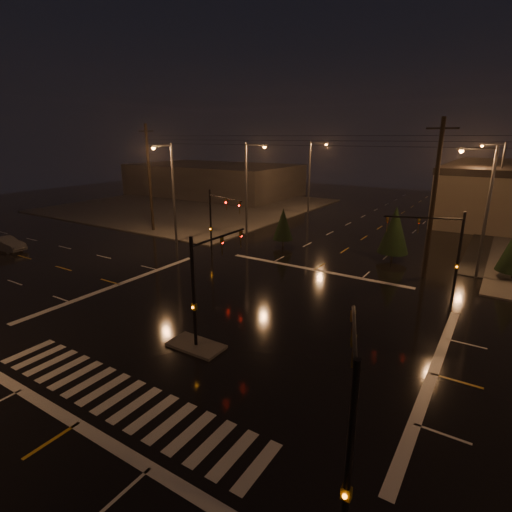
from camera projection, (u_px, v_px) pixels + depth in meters
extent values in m
plane|color=black|center=(239.00, 319.00, 24.28)|extent=(140.00, 140.00, 0.00)
cube|color=#47443F|center=(192.00, 205.00, 63.92)|extent=(36.00, 36.00, 0.12)
cube|color=#47443F|center=(196.00, 345.00, 21.02)|extent=(3.00, 1.60, 0.15)
cube|color=beige|center=(119.00, 397.00, 17.00)|extent=(15.00, 2.60, 0.01)
cube|color=beige|center=(77.00, 424.00, 15.39)|extent=(16.00, 0.50, 0.01)
cube|color=beige|center=(315.00, 270.00, 33.17)|extent=(16.00, 0.50, 0.01)
cube|color=#3A3533|center=(214.00, 180.00, 75.40)|extent=(30.00, 18.00, 5.60)
cylinder|color=black|center=(194.00, 294.00, 20.18)|extent=(0.18, 0.18, 6.00)
cylinder|color=black|center=(219.00, 237.00, 21.28)|extent=(0.12, 4.50, 0.12)
imported|color=#594707|center=(241.00, 231.00, 22.93)|extent=(0.16, 0.20, 1.00)
cube|color=#594707|center=(194.00, 307.00, 20.38)|extent=(0.25, 0.18, 0.35)
cylinder|color=black|center=(458.00, 256.00, 26.51)|extent=(0.18, 0.18, 6.00)
cylinder|color=black|center=(423.00, 218.00, 26.30)|extent=(4.74, 1.82, 0.12)
imported|color=#594707|center=(387.00, 217.00, 26.78)|extent=(0.24, 0.22, 1.00)
cube|color=#594707|center=(457.00, 266.00, 26.71)|extent=(0.25, 0.18, 0.35)
cylinder|color=black|center=(211.00, 222.00, 37.30)|extent=(0.18, 0.18, 6.00)
cylinder|color=black|center=(225.00, 198.00, 34.68)|extent=(4.74, 1.82, 0.12)
imported|color=#594707|center=(240.00, 202.00, 32.98)|extent=(0.24, 0.22, 1.00)
cube|color=#594707|center=(211.00, 229.00, 37.50)|extent=(0.25, 0.18, 0.35)
cylinder|color=black|center=(348.00, 470.00, 9.53)|extent=(0.18, 0.18, 6.00)
cylinder|color=black|center=(354.00, 337.00, 10.69)|extent=(1.48, 3.80, 0.12)
imported|color=#594707|center=(353.00, 311.00, 12.38)|extent=(0.22, 0.24, 1.00)
cube|color=#594707|center=(346.00, 493.00, 9.74)|extent=(0.25, 0.18, 0.35)
cylinder|color=#38383A|center=(246.00, 191.00, 43.30)|extent=(0.24, 0.24, 10.00)
cylinder|color=#38383A|center=(256.00, 145.00, 41.30)|extent=(2.40, 0.14, 0.14)
cube|color=#38383A|center=(265.00, 146.00, 40.75)|extent=(0.70, 0.30, 0.18)
sphere|color=orange|center=(265.00, 147.00, 40.78)|extent=(0.32, 0.32, 0.32)
cylinder|color=#38383A|center=(309.00, 178.00, 56.23)|extent=(0.24, 0.24, 10.00)
cylinder|color=#38383A|center=(319.00, 143.00, 54.23)|extent=(2.40, 0.14, 0.14)
cube|color=#38383A|center=(326.00, 143.00, 53.68)|extent=(0.70, 0.30, 0.18)
sphere|color=orange|center=(326.00, 144.00, 53.71)|extent=(0.32, 0.32, 0.32)
cylinder|color=#38383A|center=(486.00, 215.00, 29.86)|extent=(0.24, 0.24, 10.00)
cylinder|color=#38383A|center=(479.00, 148.00, 29.10)|extent=(2.40, 0.14, 0.14)
cube|color=#38383A|center=(462.00, 149.00, 29.68)|extent=(0.70, 0.30, 0.18)
sphere|color=orange|center=(461.00, 151.00, 29.71)|extent=(0.32, 0.32, 0.32)
cylinder|color=#38383A|center=(498.00, 187.00, 46.02)|extent=(0.24, 0.24, 10.00)
cylinder|color=#38383A|center=(493.00, 144.00, 45.26)|extent=(2.40, 0.14, 0.14)
cube|color=#38383A|center=(482.00, 144.00, 45.84)|extent=(0.70, 0.30, 0.18)
sphere|color=orange|center=(482.00, 146.00, 45.88)|extent=(0.32, 0.32, 0.32)
cylinder|color=#38383A|center=(174.00, 195.00, 40.36)|extent=(0.24, 0.24, 10.00)
cylinder|color=#38383A|center=(162.00, 146.00, 38.00)|extent=(0.14, 2.40, 0.14)
cube|color=#38383A|center=(153.00, 146.00, 37.13)|extent=(0.30, 0.70, 0.18)
sphere|color=orange|center=(153.00, 148.00, 37.17)|extent=(0.32, 0.32, 0.32)
cylinder|color=black|center=(150.00, 179.00, 45.17)|extent=(0.32, 0.32, 12.00)
cube|color=black|center=(146.00, 131.00, 43.67)|extent=(2.20, 0.12, 0.12)
cylinder|color=black|center=(433.00, 201.00, 29.76)|extent=(0.32, 0.32, 12.00)
cube|color=black|center=(443.00, 128.00, 28.26)|extent=(2.20, 0.12, 0.12)
cylinder|color=black|center=(283.00, 243.00, 40.26)|extent=(0.18, 0.18, 0.70)
cone|color=black|center=(283.00, 224.00, 39.70)|extent=(2.02, 2.02, 3.15)
cylinder|color=black|center=(392.00, 256.00, 35.72)|extent=(0.18, 0.18, 0.70)
cone|color=black|center=(395.00, 230.00, 35.02)|extent=(2.68, 2.68, 4.18)
imported|color=#4E5155|center=(5.00, 244.00, 38.48)|extent=(4.45, 2.09, 1.41)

